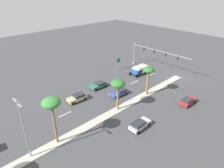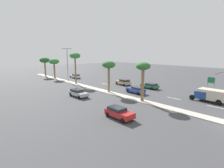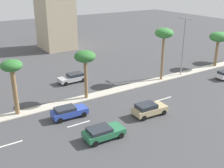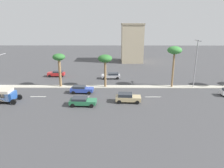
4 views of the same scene
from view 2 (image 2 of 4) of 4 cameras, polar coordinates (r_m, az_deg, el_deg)
ground_plane at (r=39.15m, az=-3.09°, el=-2.24°), size 160.00×160.00×0.00m
median_curb at (r=44.85m, az=-8.78°, el=-0.65°), size 1.80×64.37×0.12m
lane_stripe_inboard at (r=32.14m, az=30.70°, el=-6.50°), size 0.20×2.80×0.01m
lane_stripe_rear at (r=34.86m, az=19.29°, el=-4.38°), size 0.20×2.80×0.01m
lane_stripe_front at (r=39.04m, az=9.42°, el=-2.39°), size 0.20×2.80×0.01m
lane_stripe_trailing at (r=47.88m, az=-2.44°, el=0.09°), size 0.20×2.80×0.01m
directional_road_sign at (r=41.13m, az=29.19°, el=0.56°), size 0.10×1.41×3.44m
palm_tree_front at (r=30.32m, az=9.94°, el=4.68°), size 2.45×2.45×6.68m
palm_tree_trailing at (r=36.84m, az=-1.05°, el=5.84°), size 2.79×2.79×6.53m
palm_tree_right at (r=47.82m, az=-11.80°, el=8.57°), size 2.80×2.80×8.16m
palm_tree_inboard at (r=59.68m, az=-18.13°, el=6.74°), size 3.22×3.22×6.25m
palm_tree_far at (r=65.69m, az=-20.81°, el=7.03°), size 3.33×3.33×6.46m
street_lamp_left at (r=51.71m, az=-14.12°, el=6.84°), size 2.90×0.24×9.38m
sedan_tan_near at (r=45.97m, az=3.68°, el=0.65°), size 2.21×4.24×1.51m
sedan_blue_outboard at (r=37.16m, az=7.74°, el=-1.82°), size 2.03×4.25×1.37m
sedan_red_trailing at (r=23.25m, az=2.26°, el=-9.12°), size 1.91×4.02×1.42m
sedan_white_leading at (r=59.24m, az=-11.76°, el=2.56°), size 2.12×4.61×1.31m
sedan_green_center at (r=42.47m, az=12.06°, el=-0.47°), size 2.22×4.26×1.31m
sedan_silver_mid at (r=34.68m, az=-10.80°, el=-2.78°), size 2.03×4.37×1.40m
box_truck at (r=34.92m, az=28.87°, el=-3.02°), size 2.56×5.52×2.16m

